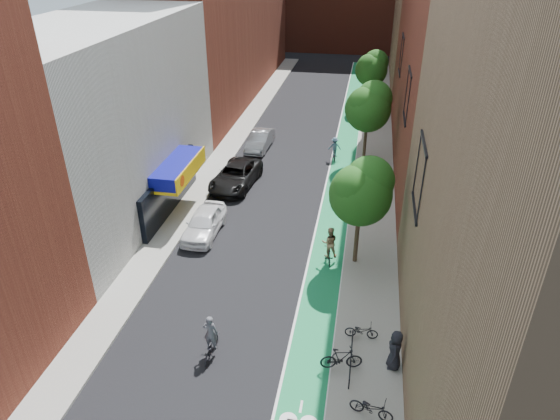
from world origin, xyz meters
The scene contains 21 objects.
ground centered at (0.00, 0.00, 0.00)m, with size 160.00×160.00×0.00m, color black.
bike_lane centered at (4.00, 26.00, 0.01)m, with size 2.00×68.00×0.01m, color #15773B.
sidewalk_left centered at (-6.00, 26.00, 0.07)m, with size 2.00×68.00×0.15m, color gray.
sidewalk_right centered at (6.50, 26.00, 0.07)m, with size 3.00×68.00×0.15m, color gray.
building_left_white centered at (-11.00, 14.00, 6.00)m, with size 8.00×20.00×12.00m, color silver.
building_right_mid_red centered at (12.00, 26.00, 11.00)m, with size 8.00×28.00×22.00m, color maroon.
building_right_far_tan centered at (12.00, 50.00, 9.00)m, with size 8.00×20.00×18.00m, color #8C6B4C.
tree_near centered at (5.65, 10.02, 4.66)m, with size 3.40×3.36×6.42m.
tree_mid centered at (5.65, 24.02, 4.89)m, with size 3.55×3.53×6.74m.
tree_far centered at (5.65, 38.02, 4.50)m, with size 3.30×3.25×6.21m.
parked_car_white centered at (-3.75, 11.49, 0.80)m, with size 1.88×4.68×1.59m, color white.
parked_car_black centered at (-3.54, 18.40, 0.81)m, with size 2.67×5.79×1.61m, color black.
parked_car_silver centered at (-3.32, 25.72, 0.77)m, with size 1.63×4.68×1.54m, color gray.
cyclist_lead centered at (-0.32, 1.77, 0.72)m, with size 0.66×1.81×2.14m.
cyclist_lane_near centered at (4.13, 9.88, 0.99)m, with size 1.02×1.63×2.21m.
cyclist_lane_mid centered at (4.45, 16.76, 0.81)m, with size 1.07×1.92×2.17m.
cyclist_lane_far centered at (3.20, 24.49, 0.84)m, with size 1.10×1.76×1.93m.
parked_bike_near centered at (6.18, 3.89, 0.55)m, with size 0.53×1.52×0.80m, color black.
parked_bike_mid centered at (5.40, 1.88, 0.70)m, with size 0.51×1.82×1.09m, color black.
parked_bike_far centered at (6.71, -0.36, 0.60)m, with size 0.60×1.73×0.91m, color black.
pedestrian centered at (7.60, 2.36, 1.11)m, with size 0.94×0.61×1.92m, color black.
Camera 1 is at (5.57, -13.68, 16.52)m, focal length 32.00 mm.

